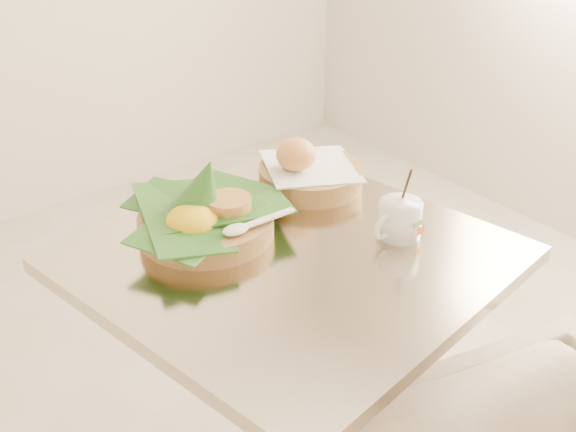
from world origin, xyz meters
TOP-DOWN VIEW (x-y plane):
  - cafe_table at (0.12, -0.05)m, footprint 0.81×0.81m
  - rice_basket at (0.03, 0.10)m, footprint 0.33×0.33m
  - bread_basket at (0.32, 0.14)m, footprint 0.26×0.26m
  - coffee_mug at (0.32, -0.13)m, footprint 0.12×0.09m

SIDE VIEW (x-z plane):
  - cafe_table at x=0.12m, z-range 0.15..0.90m
  - bread_basket at x=0.32m, z-range 0.73..0.84m
  - coffee_mug at x=0.32m, z-range 0.72..0.86m
  - rice_basket at x=0.03m, z-range 0.71..0.88m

